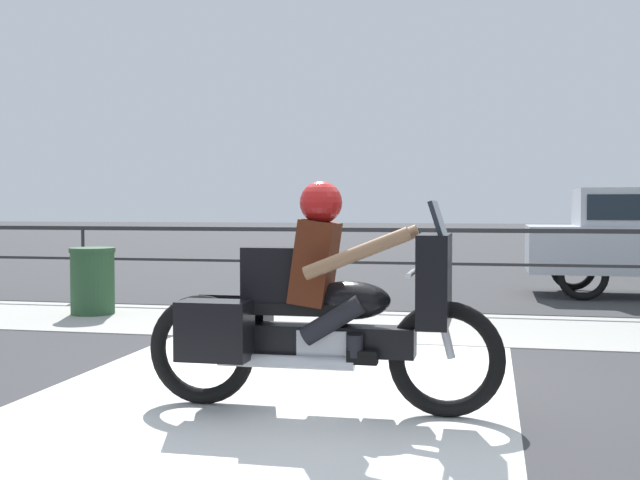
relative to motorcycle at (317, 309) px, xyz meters
The scene contains 6 objects.
ground_plane 0.89m from the motorcycle, 71.75° to the left, with size 120.00×120.00×0.00m, color #38383A.
sidewalk_band 3.99m from the motorcycle, 87.47° to the left, with size 44.00×2.40×0.01m, color #A8A59E.
crosswalk_band 0.86m from the motorcycle, 141.22° to the left, with size 3.50×6.00×0.01m, color silver.
fence_railing 5.85m from the motorcycle, 88.30° to the left, with size 36.00×0.05×1.09m.
motorcycle is the anchor object (origin of this frame).
trash_bin 5.64m from the motorcycle, 133.11° to the left, with size 0.58×0.58×0.86m.
Camera 1 is at (0.98, -5.83, 1.40)m, focal length 45.00 mm.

